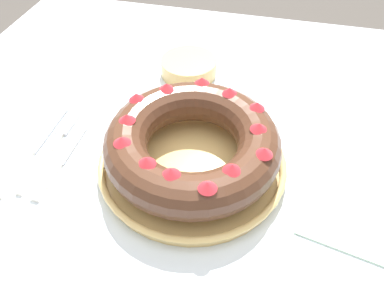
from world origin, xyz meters
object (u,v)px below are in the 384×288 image
Objects in this scene: bundt_cake at (192,144)px; fork at (53,145)px; serving_dish at (192,164)px; side_bowl at (189,67)px; cake_knife at (58,165)px; napkin at (350,224)px; serving_knife at (29,154)px.

bundt_cake is 1.42× the size of fork.
fork is at bearing -178.60° from serving_dish.
side_bowl is (-0.08, 0.29, 0.01)m from serving_dish.
serving_dish is at bearing -75.01° from side_bowl.
cake_knife reaches higher than napkin.
side_bowl is at bearing 56.87° from fork.
serving_knife is 0.39m from side_bowl.
side_bowl is 0.49m from napkin.
bundt_cake is at bearing 9.53° from serving_knife.
serving_knife is at bearing -172.56° from serving_dish.
bundt_cake is (0.00, 0.00, 0.05)m from serving_dish.
cake_knife is at bearing -115.45° from side_bowl.
bundt_cake is 1.26× the size of serving_knife.
cake_knife is (0.06, -0.01, 0.00)m from serving_knife.
side_bowl is at bearing 135.29° from napkin.
serving_knife is 0.06m from cake_knife.
serving_knife is 1.84× the size of side_bowl.
bundt_cake is 1.96× the size of napkin.
serving_dish is 0.30m from serving_knife.
serving_dish is at bearing 9.53° from serving_knife.
side_bowl is at bearing 57.54° from serving_knife.
napkin is (0.35, -0.34, -0.02)m from side_bowl.
serving_knife is at bearing -172.57° from bundt_cake.
napkin is (0.27, -0.06, -0.06)m from bundt_cake.
serving_dish is 1.74× the size of cake_knife.
serving_dish is at bearing -175.30° from bundt_cake.
bundt_cake is 1.57× the size of cake_knife.
side_bowl is at bearing 105.00° from bundt_cake.
serving_knife reaches higher than napkin.
fork is 1.38× the size of napkin.
napkin is at bearing 5.11° from cake_knife.
bundt_cake is 0.28m from napkin.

